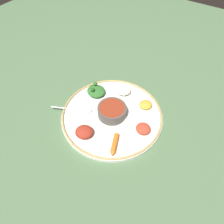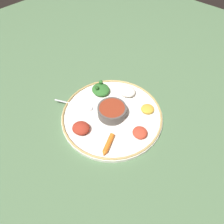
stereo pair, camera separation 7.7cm
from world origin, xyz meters
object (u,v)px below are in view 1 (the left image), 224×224
at_px(center_bowl, 112,111).
at_px(greens_pile, 96,91).
at_px(spoon, 78,110).
at_px(carrot_near_spoon, 115,145).

relative_size(center_bowl, greens_pile, 1.18).
bearing_deg(greens_pile, spoon, -1.20).
distance_m(spoon, greens_pile, 0.12).
bearing_deg(spoon, center_bowl, 115.10).
bearing_deg(center_bowl, carrot_near_spoon, 37.27).
xyz_separation_m(center_bowl, spoon, (0.06, -0.12, -0.02)).
bearing_deg(spoon, greens_pile, 178.80).
height_order(center_bowl, carrot_near_spoon, center_bowl).
relative_size(spoon, carrot_near_spoon, 1.78).
bearing_deg(greens_pile, carrot_near_spoon, 50.25).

